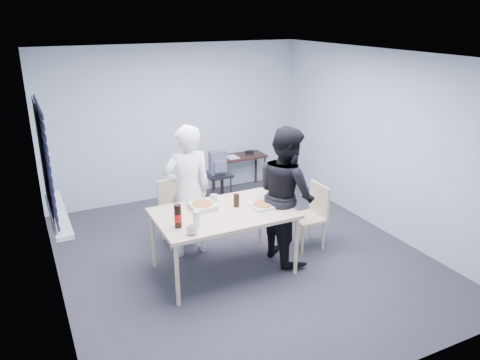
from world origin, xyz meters
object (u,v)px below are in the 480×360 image
person_black (286,194)px  dining_table (223,216)px  person_white (188,191)px  stool (218,180)px  chair_far (175,207)px  backpack (218,163)px  mug_a (192,230)px  mug_b (214,198)px  chair_right (313,211)px  side_table (239,160)px  soda_bottle (178,216)px

person_black → dining_table: bearing=88.3°
person_white → stool: 1.74m
chair_far → backpack: backpack is taller
mug_a → mug_b: bearing=52.3°
stool → person_black: bearing=-87.6°
mug_a → mug_b: 0.94m
dining_table → backpack: 2.11m
mug_b → chair_right: bearing=-11.7°
side_table → mug_b: bearing=-123.2°
soda_bottle → mug_b: bearing=38.3°
mug_b → person_white: bearing=132.5°
dining_table → stool: (0.78, 1.97, -0.29)m
chair_far → side_table: 2.23m
side_table → mug_b: 2.59m
chair_right → mug_a: 1.99m
side_table → mug_a: mug_a is taller
person_white → mug_a: 1.07m
side_table → backpack: (-0.65, -0.54, 0.19)m
soda_bottle → backpack: bearing=56.5°
backpack → person_black: bearing=-110.0°
dining_table → backpack: size_ratio=4.32×
dining_table → person_white: 0.68m
stool → mug_b: size_ratio=5.58×
mug_a → soda_bottle: 0.26m
side_table → soda_bottle: bearing=-127.7°
person_black → side_table: person_black is taller
chair_far → backpack: (1.05, 0.91, 0.23)m
person_black → mug_b: size_ratio=17.70×
person_white → person_black: (1.09, -0.65, 0.00)m
chair_right → mug_b: bearing=168.3°
chair_far → mug_a: (-0.28, -1.45, 0.34)m
stool → soda_bottle: bearing=-123.3°
dining_table → mug_b: (0.03, 0.35, 0.11)m
dining_table → side_table: size_ratio=1.74×
chair_far → person_white: size_ratio=0.50×
chair_right → backpack: (-0.58, 1.89, 0.23)m
chair_far → soda_bottle: 1.34m
chair_right → stool: 1.99m
soda_bottle → stool: bearing=56.7°
chair_far → person_black: bearing=-43.6°
chair_far → stool: 1.39m
side_table → backpack: size_ratio=2.48×
chair_right → person_white: bearing=160.9°
mug_a → chair_far: bearing=79.0°
mug_a → person_white: bearing=72.4°
mug_a → stool: bearing=60.7°
chair_right → soda_bottle: size_ratio=3.30×
chair_far → backpack: 1.40m
person_white → dining_table: bearing=109.9°
dining_table → person_white: size_ratio=0.93×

